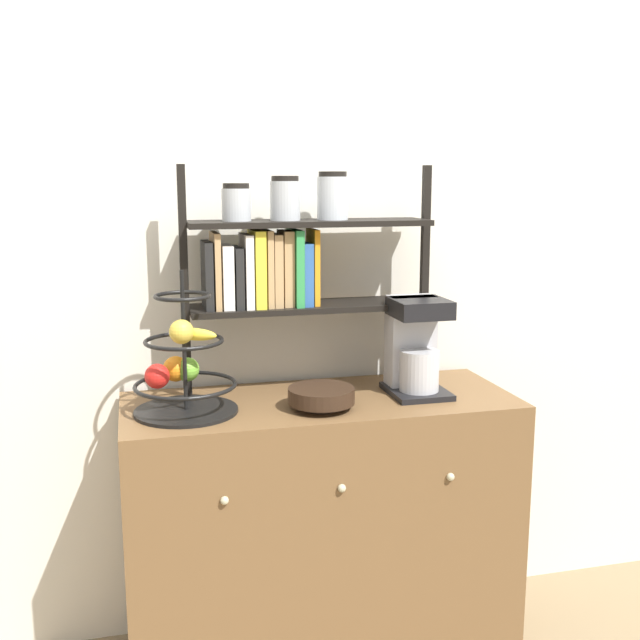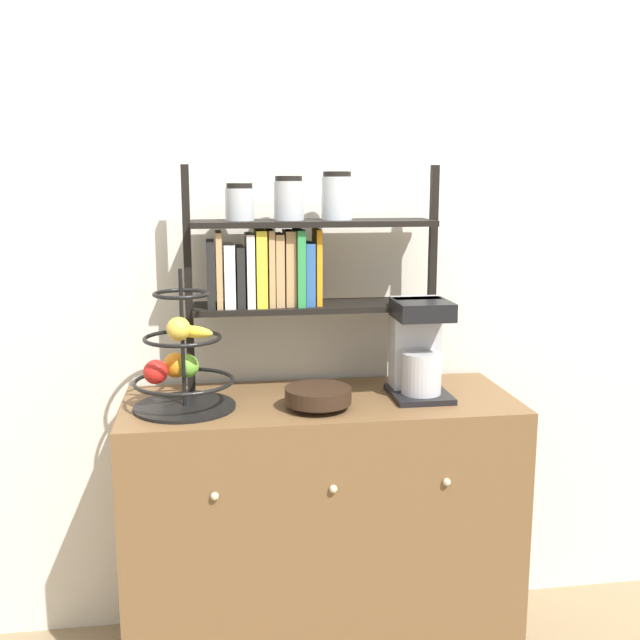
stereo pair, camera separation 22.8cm
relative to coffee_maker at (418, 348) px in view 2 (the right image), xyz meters
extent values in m
cube|color=silver|center=(-0.31, 0.28, 0.27)|extent=(7.00, 0.05, 2.60)
cube|color=brown|center=(-0.31, 0.00, -0.59)|extent=(1.22, 0.48, 0.87)
sphere|color=#B2AD8C|center=(-0.65, -0.25, -0.35)|extent=(0.02, 0.02, 0.02)
sphere|color=#B2AD8C|center=(-0.31, -0.25, -0.35)|extent=(0.02, 0.02, 0.02)
sphere|color=#B2AD8C|center=(0.02, -0.25, -0.35)|extent=(0.02, 0.02, 0.02)
cube|color=black|center=(0.00, -0.02, -0.14)|extent=(0.18, 0.22, 0.02)
cube|color=#B7B7BC|center=(0.00, 0.04, 0.01)|extent=(0.15, 0.09, 0.29)
cylinder|color=#B7B7BC|center=(0.00, -0.04, -0.07)|extent=(0.12, 0.12, 0.13)
cube|color=black|center=(0.00, -0.03, 0.13)|extent=(0.17, 0.17, 0.06)
cylinder|color=black|center=(-0.73, -0.03, -0.15)|extent=(0.30, 0.30, 0.01)
cylinder|color=black|center=(-0.73, -0.03, 0.06)|extent=(0.01, 0.01, 0.41)
torus|color=black|center=(-0.73, -0.03, -0.07)|extent=(0.30, 0.30, 0.01)
torus|color=black|center=(-0.73, -0.03, 0.06)|extent=(0.23, 0.23, 0.01)
torus|color=black|center=(-0.73, -0.03, 0.19)|extent=(0.16, 0.16, 0.01)
sphere|color=red|center=(-0.81, -0.05, -0.03)|extent=(0.07, 0.07, 0.07)
sphere|color=#6BAD33|center=(-0.72, 0.01, -0.03)|extent=(0.07, 0.07, 0.07)
sphere|color=orange|center=(-0.75, 0.01, -0.03)|extent=(0.08, 0.08, 0.08)
ellipsoid|color=yellow|center=(-0.70, -0.05, 0.08)|extent=(0.14, 0.11, 0.04)
sphere|color=gold|center=(-0.74, -0.07, 0.10)|extent=(0.07, 0.07, 0.07)
cylinder|color=black|center=(-0.33, -0.10, -0.14)|extent=(0.11, 0.11, 0.02)
cylinder|color=black|center=(-0.33, -0.10, -0.11)|extent=(0.20, 0.20, 0.05)
cube|color=black|center=(-0.71, 0.12, 0.21)|extent=(0.02, 0.02, 0.72)
cube|color=black|center=(0.08, 0.12, 0.21)|extent=(0.02, 0.02, 0.72)
cube|color=black|center=(-0.32, 0.12, 0.12)|extent=(0.76, 0.20, 0.02)
cube|color=black|center=(-0.32, 0.12, 0.39)|extent=(0.76, 0.20, 0.02)
cube|color=black|center=(-0.64, 0.12, 0.23)|extent=(0.02, 0.15, 0.21)
cube|color=tan|center=(-0.61, 0.12, 0.25)|extent=(0.02, 0.15, 0.23)
cube|color=white|center=(-0.58, 0.12, 0.23)|extent=(0.03, 0.15, 0.19)
cube|color=black|center=(-0.55, 0.12, 0.22)|extent=(0.02, 0.16, 0.19)
cube|color=white|center=(-0.52, 0.12, 0.24)|extent=(0.02, 0.16, 0.23)
cube|color=yellow|center=(-0.48, 0.12, 0.25)|extent=(0.03, 0.16, 0.24)
cube|color=tan|center=(-0.45, 0.12, 0.25)|extent=(0.02, 0.15, 0.24)
cube|color=tan|center=(-0.43, 0.12, 0.24)|extent=(0.03, 0.14, 0.23)
cube|color=tan|center=(-0.39, 0.12, 0.25)|extent=(0.03, 0.13, 0.24)
cube|color=#2D8C47|center=(-0.36, 0.12, 0.25)|extent=(0.03, 0.16, 0.24)
cube|color=#2D599E|center=(-0.33, 0.12, 0.23)|extent=(0.03, 0.14, 0.20)
cube|color=orange|center=(-0.30, 0.12, 0.25)|extent=(0.02, 0.12, 0.24)
cylinder|color=#ADB2B7|center=(-0.54, 0.12, 0.44)|extent=(0.09, 0.09, 0.10)
cylinder|color=black|center=(-0.54, 0.12, 0.50)|extent=(0.08, 0.08, 0.02)
cylinder|color=#ADB2B7|center=(-0.39, 0.12, 0.45)|extent=(0.09, 0.09, 0.12)
cylinder|color=black|center=(-0.39, 0.12, 0.52)|extent=(0.08, 0.08, 0.02)
cylinder|color=silver|center=(-0.24, 0.12, 0.46)|extent=(0.10, 0.10, 0.13)
cylinder|color=black|center=(-0.24, 0.12, 0.54)|extent=(0.09, 0.09, 0.02)
camera|label=1|loc=(-0.87, -2.17, 0.52)|focal=42.00mm
camera|label=2|loc=(-0.64, -2.22, 0.52)|focal=42.00mm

